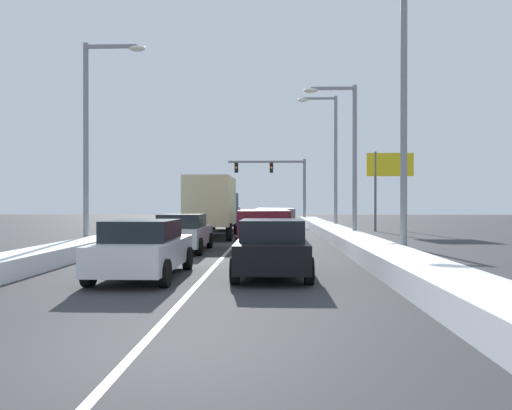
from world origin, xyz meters
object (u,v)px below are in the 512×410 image
object	(u,v)px
sedan_white_center_lane_nearest	(144,248)
street_lamp_right_near	(394,98)
sedan_silver_center_lane_second	(183,233)
traffic_light_gantry	(280,177)
sedan_green_right_lane_fourth	(273,221)
box_truck_center_lane_third	(213,204)
street_lamp_right_far	(331,152)
roadside_sign_right	(390,173)
suv_gray_right_lane_third	(275,221)
suv_tan_center_lane_fourth	(224,216)
sedan_black_right_lane_nearest	(272,247)
street_lamp_right_mid	(347,148)
street_lamp_left_mid	(94,127)
suv_maroon_right_lane_second	(265,226)

from	to	relation	value
sedan_white_center_lane_nearest	street_lamp_right_near	xyz separation A→B (m)	(7.41, 3.62, 4.66)
sedan_silver_center_lane_second	traffic_light_gantry	world-z (taller)	traffic_light_gantry
sedan_green_right_lane_fourth	box_truck_center_lane_third	bearing A→B (deg)	-123.21
street_lamp_right_near	sedan_green_right_lane_fourth	bearing A→B (deg)	103.73
street_lamp_right_far	roadside_sign_right	size ratio (longest dim) A/B	1.66
suv_gray_right_lane_third	sedan_silver_center_lane_second	xyz separation A→B (m)	(-3.76, -6.65, -0.25)
sedan_green_right_lane_fourth	roadside_sign_right	world-z (taller)	roadside_sign_right
suv_gray_right_lane_third	street_lamp_right_near	bearing A→B (deg)	-68.71
sedan_white_center_lane_nearest	street_lamp_right_far	world-z (taller)	street_lamp_right_far
sedan_silver_center_lane_second	suv_tan_center_lane_fourth	xyz separation A→B (m)	(0.16, 15.29, 0.25)
sedan_black_right_lane_nearest	suv_tan_center_lane_fourth	world-z (taller)	suv_tan_center_lane_fourth
street_lamp_right_mid	street_lamp_left_mid	size ratio (longest dim) A/B	0.90
sedan_green_right_lane_fourth	street_lamp_right_far	xyz separation A→B (m)	(3.87, 0.40, 4.62)
sedan_white_center_lane_nearest	suv_tan_center_lane_fourth	world-z (taller)	suv_tan_center_lane_fourth
street_lamp_right_far	suv_maroon_right_lane_second	bearing A→B (deg)	-107.93
suv_maroon_right_lane_second	traffic_light_gantry	distance (m)	27.82
sedan_black_right_lane_nearest	suv_maroon_right_lane_second	bearing A→B (deg)	92.45
street_lamp_right_near	roadside_sign_right	distance (m)	18.23
suv_maroon_right_lane_second	suv_tan_center_lane_fourth	size ratio (longest dim) A/B	1.00
sedan_silver_center_lane_second	roadside_sign_right	bearing A→B (deg)	50.92
street_lamp_right_mid	street_lamp_left_mid	xyz separation A→B (m)	(-11.31, -4.15, 0.46)
suv_maroon_right_lane_second	roadside_sign_right	xyz separation A→B (m)	(8.40, 14.05, 3.00)
street_lamp_right_far	roadside_sign_right	distance (m)	4.52
suv_gray_right_lane_third	street_lamp_right_near	xyz separation A→B (m)	(3.88, -9.95, 4.41)
sedan_green_right_lane_fourth	suv_tan_center_lane_fourth	size ratio (longest dim) A/B	0.92
suv_gray_right_lane_third	roadside_sign_right	size ratio (longest dim) A/B	0.89
sedan_black_right_lane_nearest	street_lamp_left_mid	size ratio (longest dim) A/B	0.52
suv_maroon_right_lane_second	suv_gray_right_lane_third	xyz separation A→B (m)	(0.44, 6.29, 0.00)
street_lamp_right_far	sedan_green_right_lane_fourth	bearing A→B (deg)	-174.14
suv_tan_center_lane_fourth	street_lamp_right_mid	size ratio (longest dim) A/B	0.62
suv_gray_right_lane_third	sedan_white_center_lane_nearest	size ratio (longest dim) A/B	1.09
traffic_light_gantry	street_lamp_left_mid	xyz separation A→B (m)	(-8.34, -27.06, 0.69)
sedan_black_right_lane_nearest	street_lamp_right_mid	size ratio (longest dim) A/B	0.57
suv_tan_center_lane_fourth	sedan_white_center_lane_nearest	bearing A→B (deg)	-89.83
sedan_black_right_lane_nearest	street_lamp_right_near	bearing A→B (deg)	37.76
traffic_light_gantry	street_lamp_left_mid	distance (m)	28.32
suv_maroon_right_lane_second	sedan_white_center_lane_nearest	size ratio (longest dim) A/B	1.09
sedan_green_right_lane_fourth	street_lamp_right_far	distance (m)	6.04
street_lamp_left_mid	roadside_sign_right	world-z (taller)	street_lamp_left_mid
sedan_black_right_lane_nearest	roadside_sign_right	size ratio (longest dim) A/B	0.82
suv_maroon_right_lane_second	sedan_silver_center_lane_second	bearing A→B (deg)	-173.72
sedan_white_center_lane_nearest	street_lamp_left_mid	xyz separation A→B (m)	(-4.18, 7.81, 4.42)
suv_maroon_right_lane_second	street_lamp_right_mid	xyz separation A→B (m)	(4.05, 4.67, 3.71)
sedan_silver_center_lane_second	street_lamp_right_near	size ratio (longest dim) A/B	0.49
box_truck_center_lane_third	suv_tan_center_lane_fourth	bearing A→B (deg)	90.85
suv_tan_center_lane_fourth	sedan_green_right_lane_fourth	bearing A→B (deg)	-33.55
sedan_green_right_lane_fourth	sedan_silver_center_lane_second	distance (m)	13.48
suv_gray_right_lane_third	sedan_green_right_lane_fourth	distance (m)	6.33
suv_maroon_right_lane_second	street_lamp_right_mid	size ratio (longest dim) A/B	0.62
sedan_black_right_lane_nearest	sedan_silver_center_lane_second	size ratio (longest dim) A/B	1.00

